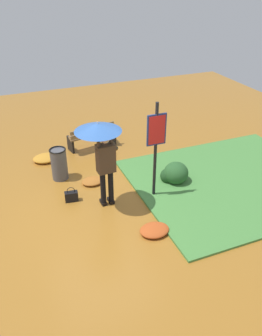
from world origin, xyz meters
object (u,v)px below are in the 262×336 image
info_sign_post (156,141)px  handbag (71,196)px  park_bench (92,136)px  trash_bin (59,164)px  person_with_umbrella (101,143)px

info_sign_post → handbag: (1.84, -0.52, -1.32)m
info_sign_post → park_bench: (0.64, -2.91, -1.04)m
info_sign_post → trash_bin: size_ratio=2.76×
person_with_umbrella → info_sign_post: 1.20m
info_sign_post → handbag: 2.32m
trash_bin → handbag: bearing=91.9°
person_with_umbrella → park_bench: (-0.55, -2.82, -1.15)m
info_sign_post → park_bench: size_ratio=1.63×
info_sign_post → handbag: size_ratio=6.22×
trash_bin → park_bench: bearing=-133.1°
person_with_umbrella → info_sign_post: size_ratio=0.89×
handbag → trash_bin: bearing=-88.1°
park_bench → person_with_umbrella: bearing=79.0°
info_sign_post → trash_bin: bearing=-40.4°
person_with_umbrella → handbag: bearing=-33.3°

